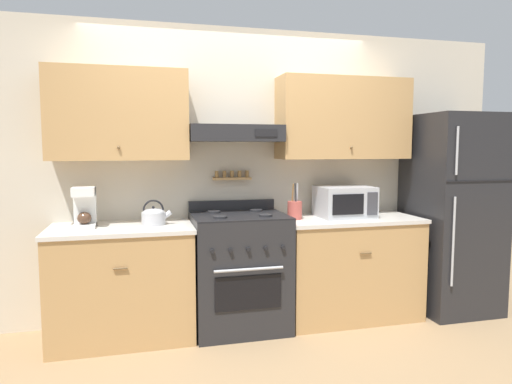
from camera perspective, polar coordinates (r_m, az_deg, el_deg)
The scene contains 10 objects.
ground_plane at distance 3.73m, azimuth -0.99°, elevation -18.25°, with size 16.00×16.00×0.00m, color #937551.
wall_back at distance 4.02m, azimuth -2.70°, elevation 4.66°, with size 5.20×0.46×2.55m.
counter_left at distance 3.81m, azimuth -16.33°, elevation -10.79°, with size 1.10×0.66×0.90m.
counter_right at distance 4.20m, azimuth 11.40°, elevation -9.14°, with size 1.22×0.66×0.90m.
stove_range at distance 3.86m, azimuth -2.10°, elevation -9.82°, with size 0.77×0.68×1.04m.
refrigerator at distance 4.60m, azimuth 23.26°, elevation -2.44°, with size 0.69×0.74×1.81m.
tea_kettle at distance 3.71m, azimuth -12.65°, elevation -2.94°, with size 0.24×0.19×0.20m.
coffee_maker at distance 3.75m, azimuth -20.63°, elevation -1.75°, with size 0.16×0.21×0.31m.
microwave at distance 4.11m, azimuth 11.00°, elevation -1.19°, with size 0.47×0.39×0.27m.
utensil_crock at distance 3.93m, azimuth 4.86°, elevation -2.20°, with size 0.12×0.12×0.31m.
Camera 1 is at (-0.78, -3.33, 1.51)m, focal length 32.00 mm.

